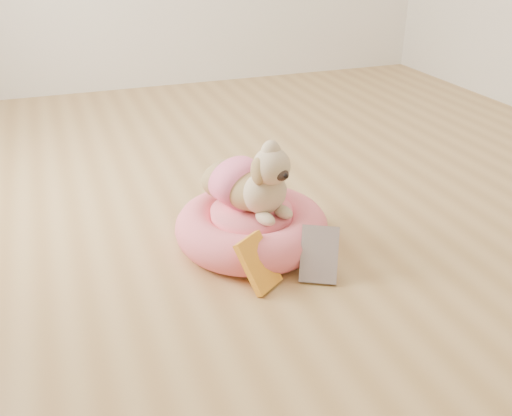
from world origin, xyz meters
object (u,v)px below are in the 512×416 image
object	(u,v)px
dog	(250,170)
book_yellow	(258,263)
pet_bed	(252,227)
book_white	(319,254)

from	to	relation	value
dog	book_yellow	distance (m)	0.38
pet_bed	dog	xyz separation A→B (m)	(0.00, 0.01, 0.24)
pet_bed	book_white	bearing A→B (deg)	-64.38
pet_bed	book_yellow	world-z (taller)	book_yellow
dog	book_yellow	xyz separation A→B (m)	(-0.08, -0.29, -0.22)
pet_bed	dog	distance (m)	0.24
dog	book_yellow	bearing A→B (deg)	-122.82
book_white	book_yellow	bearing A→B (deg)	-157.84
pet_bed	dog	size ratio (longest dim) A/B	1.40
pet_bed	dog	bearing A→B (deg)	85.59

